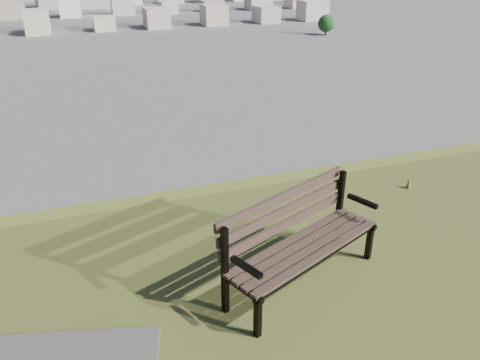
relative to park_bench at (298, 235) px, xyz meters
name	(u,v)px	position (x,y,z in m)	size (l,w,h in m)	color
park_bench	(298,235)	(0.00, 0.00, 0.00)	(1.93, 1.27, 0.97)	#3B2B22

